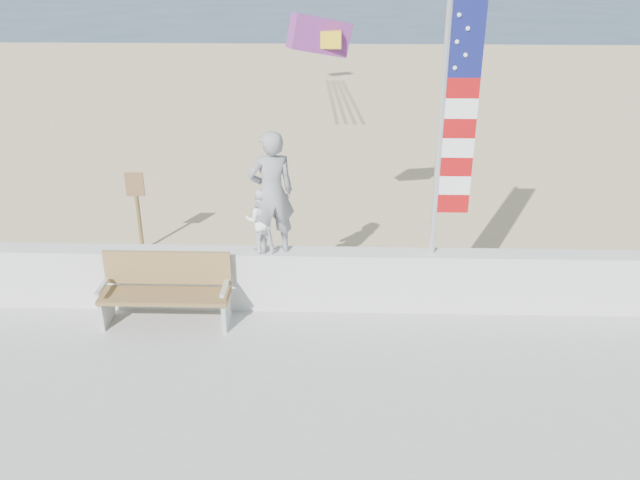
# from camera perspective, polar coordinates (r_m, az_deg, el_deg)

# --- Properties ---
(ground) EXTENTS (220.00, 220.00, 0.00)m
(ground) POSITION_cam_1_polar(r_m,az_deg,el_deg) (8.55, -1.74, -13.32)
(ground) COLOR #2B3F57
(ground) RESTS_ON ground
(sand) EXTENTS (90.00, 40.00, 0.08)m
(sand) POSITION_cam_1_polar(r_m,az_deg,el_deg) (16.59, 0.03, 6.16)
(sand) COLOR #CDB488
(sand) RESTS_ON ground
(seawall) EXTENTS (30.00, 0.35, 0.90)m
(seawall) POSITION_cam_1_polar(r_m,az_deg,el_deg) (9.89, -1.13, -3.31)
(seawall) COLOR silver
(seawall) RESTS_ON boardwalk
(adult) EXTENTS (0.75, 0.61, 1.77)m
(adult) POSITION_cam_1_polar(r_m,az_deg,el_deg) (9.38, -4.11, 3.97)
(adult) COLOR gray
(adult) RESTS_ON seawall
(child) EXTENTS (0.47, 0.37, 0.94)m
(child) POSITION_cam_1_polar(r_m,az_deg,el_deg) (9.55, -4.98, 1.66)
(child) COLOR white
(child) RESTS_ON seawall
(bench) EXTENTS (1.80, 0.57, 1.00)m
(bench) POSITION_cam_1_polar(r_m,az_deg,el_deg) (9.76, -12.84, -4.01)
(bench) COLOR olive
(bench) RESTS_ON boardwalk
(flag) EXTENTS (0.50, 0.08, 3.50)m
(flag) POSITION_cam_1_polar(r_m,az_deg,el_deg) (9.15, 10.97, 9.81)
(flag) COLOR white
(flag) RESTS_ON seawall
(parafoil_kite) EXTENTS (1.02, 0.66, 0.69)m
(parafoil_kite) POSITION_cam_1_polar(r_m,az_deg,el_deg) (10.62, 0.09, 16.81)
(parafoil_kite) COLOR red
(parafoil_kite) RESTS_ON ground
(sign) EXTENTS (0.32, 0.07, 1.46)m
(sign) POSITION_cam_1_polar(r_m,az_deg,el_deg) (12.14, -15.13, 2.84)
(sign) COLOR brown
(sign) RESTS_ON sand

